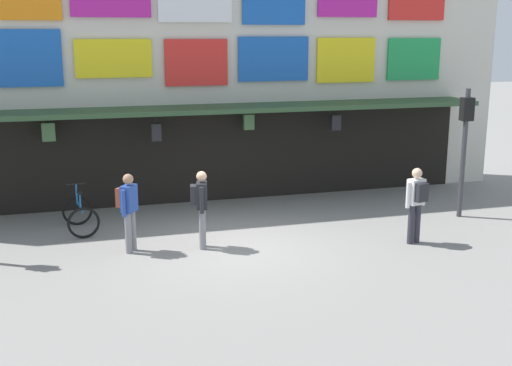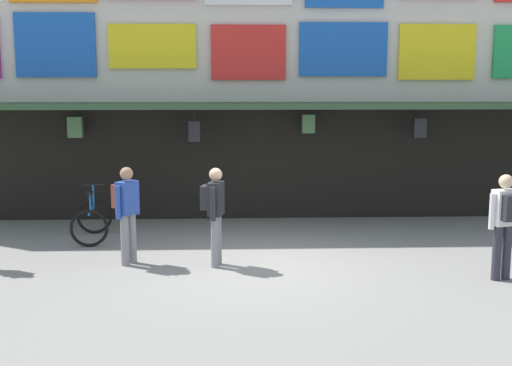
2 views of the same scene
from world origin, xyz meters
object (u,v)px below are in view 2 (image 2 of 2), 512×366
(bicycle_parked, at_px, (92,220))
(pedestrian_in_blue, at_px, (505,219))
(pedestrian_in_white, at_px, (215,209))
(pedestrian_in_yellow, at_px, (127,208))

(bicycle_parked, bearing_deg, pedestrian_in_blue, -22.33)
(bicycle_parked, distance_m, pedestrian_in_white, 3.18)
(pedestrian_in_blue, distance_m, pedestrian_in_white, 4.64)
(pedestrian_in_white, bearing_deg, bicycle_parked, 142.37)
(pedestrian_in_blue, height_order, pedestrian_in_white, same)
(bicycle_parked, height_order, pedestrian_in_blue, pedestrian_in_blue)
(pedestrian_in_blue, height_order, pedestrian_in_yellow, same)
(pedestrian_in_white, xyz_separation_m, pedestrian_in_yellow, (-1.50, 0.17, 0.00))
(pedestrian_in_blue, bearing_deg, bicycle_parked, 157.67)
(pedestrian_in_blue, xyz_separation_m, pedestrian_in_yellow, (-6.03, 1.14, 0.00))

